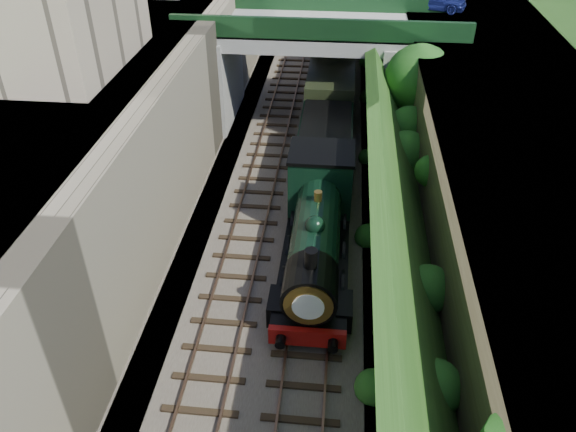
{
  "coord_description": "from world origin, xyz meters",
  "views": [
    {
      "loc": [
        1.91,
        -8.69,
        15.53
      ],
      "look_at": [
        0.0,
        10.01,
        2.4
      ],
      "focal_mm": 35.0,
      "sensor_mm": 36.0,
      "label": 1
    }
  ],
  "objects_px": {
    "road_bridge": "(328,60)",
    "locomotive": "(317,231)",
    "tree": "(421,81)",
    "tender": "(325,151)"
  },
  "relations": [
    {
      "from": "road_bridge",
      "to": "locomotive",
      "type": "height_order",
      "value": "road_bridge"
    },
    {
      "from": "tree",
      "to": "tender",
      "type": "relative_size",
      "value": 1.1
    },
    {
      "from": "tree",
      "to": "tender",
      "type": "xyz_separation_m",
      "value": [
        -4.71,
        -2.49,
        -3.03
      ]
    },
    {
      "from": "locomotive",
      "to": "tender",
      "type": "height_order",
      "value": "locomotive"
    },
    {
      "from": "tree",
      "to": "tender",
      "type": "distance_m",
      "value": 6.13
    },
    {
      "from": "tree",
      "to": "locomotive",
      "type": "distance_m",
      "value": 11.26
    },
    {
      "from": "road_bridge",
      "to": "tree",
      "type": "xyz_separation_m",
      "value": [
        4.97,
        -4.37,
        0.57
      ]
    },
    {
      "from": "tree",
      "to": "locomotive",
      "type": "xyz_separation_m",
      "value": [
        -4.71,
        -9.85,
        -2.75
      ]
    },
    {
      "from": "road_bridge",
      "to": "locomotive",
      "type": "distance_m",
      "value": 14.39
    },
    {
      "from": "road_bridge",
      "to": "locomotive",
      "type": "xyz_separation_m",
      "value": [
        0.26,
        -14.22,
        -2.18
      ]
    }
  ]
}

